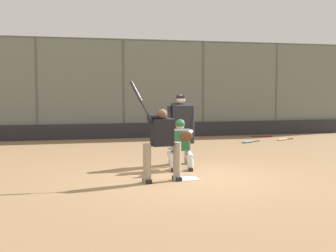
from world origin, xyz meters
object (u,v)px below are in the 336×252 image
umpire_home (181,127)px  spare_bat_first_base_side (171,140)px  catcher_behind_plate (181,144)px  spare_bat_by_padding (249,142)px  spare_bat_near_backstop (283,139)px  batter_at_plate (162,142)px  spare_bat_third_base_side (265,136)px

umpire_home → spare_bat_first_base_side: bearing=-99.8°
catcher_behind_plate → spare_bat_first_base_side: 6.09m
umpire_home → spare_bat_by_padding: size_ratio=2.13×
catcher_behind_plate → spare_bat_first_base_side: size_ratio=1.53×
umpire_home → spare_bat_near_backstop: (-5.25, -4.47, -0.91)m
spare_bat_near_backstop → spare_bat_first_base_side: size_ratio=1.02×
catcher_behind_plate → spare_bat_near_backstop: 7.60m
umpire_home → catcher_behind_plate: bearing=76.1°
batter_at_plate → spare_bat_third_base_side: 9.95m
batter_at_plate → umpire_home: 2.28m
batter_at_plate → spare_bat_third_base_side: size_ratio=2.42×
catcher_behind_plate → spare_bat_third_base_side: (-5.34, -6.54, -0.58)m
spare_bat_by_padding → spare_bat_third_base_side: 2.29m
umpire_home → spare_bat_by_padding: umpire_home is taller
spare_bat_near_backstop → spare_bat_third_base_side: 1.31m
umpire_home → spare_bat_by_padding: 5.50m
umpire_home → spare_bat_first_base_side: size_ratio=2.25×
spare_bat_near_backstop → spare_bat_by_padding: same height
umpire_home → spare_bat_third_base_side: bearing=-129.4°
batter_at_plate → spare_bat_first_base_side: batter_at_plate is taller
spare_bat_near_backstop → spare_bat_first_base_side: 4.22m
umpire_home → spare_bat_third_base_side: 7.77m
spare_bat_first_base_side → spare_bat_by_padding: bearing=-81.9°
batter_at_plate → catcher_behind_plate: bearing=-130.3°
spare_bat_near_backstop → spare_bat_first_base_side: same height
batter_at_plate → catcher_behind_plate: size_ratio=1.73×
umpire_home → spare_bat_first_base_side: 5.35m
batter_at_plate → spare_bat_first_base_side: (-2.07, -7.21, -0.78)m
catcher_behind_plate → spare_bat_third_base_side: 8.46m
spare_bat_near_backstop → spare_bat_third_base_side: same height
spare_bat_third_base_side → spare_bat_first_base_side: same height
umpire_home → spare_bat_first_base_side: (-1.08, -5.16, -0.91)m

